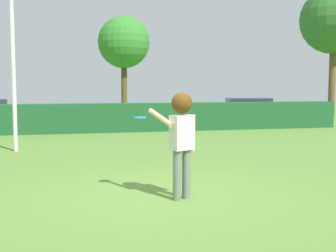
{
  "coord_description": "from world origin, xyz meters",
  "views": [
    {
      "loc": [
        -1.61,
        -7.4,
        1.91
      ],
      "look_at": [
        0.31,
        0.7,
        1.15
      ],
      "focal_mm": 47.59,
      "sensor_mm": 36.0,
      "label": 1
    }
  ],
  "objects_px": {
    "person": "(181,131)",
    "maple_tree": "(334,21)",
    "frisbee": "(139,117)",
    "oak_tree": "(124,43)",
    "lamppost": "(12,40)",
    "parked_car_blue": "(248,109)"
  },
  "relations": [
    {
      "from": "person",
      "to": "maple_tree",
      "type": "distance_m",
      "value": 21.92
    },
    {
      "from": "frisbee",
      "to": "oak_tree",
      "type": "xyz_separation_m",
      "value": [
        2.25,
        18.59,
        3.06
      ]
    },
    {
      "from": "oak_tree",
      "to": "frisbee",
      "type": "bearing_deg",
      "value": -96.9
    },
    {
      "from": "person",
      "to": "maple_tree",
      "type": "bearing_deg",
      "value": 50.27
    },
    {
      "from": "frisbee",
      "to": "maple_tree",
      "type": "relative_size",
      "value": 0.03
    },
    {
      "from": "lamppost",
      "to": "parked_car_blue",
      "type": "distance_m",
      "value": 13.95
    },
    {
      "from": "lamppost",
      "to": "oak_tree",
      "type": "distance_m",
      "value": 13.8
    },
    {
      "from": "maple_tree",
      "to": "person",
      "type": "bearing_deg",
      "value": -129.73
    },
    {
      "from": "frisbee",
      "to": "maple_tree",
      "type": "height_order",
      "value": "maple_tree"
    },
    {
      "from": "person",
      "to": "parked_car_blue",
      "type": "distance_m",
      "value": 16.61
    },
    {
      "from": "parked_car_blue",
      "to": "oak_tree",
      "type": "distance_m",
      "value": 8.34
    },
    {
      "from": "frisbee",
      "to": "lamppost",
      "type": "height_order",
      "value": "lamppost"
    },
    {
      "from": "frisbee",
      "to": "lamppost",
      "type": "relative_size",
      "value": 0.04
    },
    {
      "from": "lamppost",
      "to": "frisbee",
      "type": "bearing_deg",
      "value": -65.06
    },
    {
      "from": "frisbee",
      "to": "parked_car_blue",
      "type": "relative_size",
      "value": 0.05
    },
    {
      "from": "person",
      "to": "parked_car_blue",
      "type": "xyz_separation_m",
      "value": [
        7.63,
        14.75,
        -0.47
      ]
    },
    {
      "from": "person",
      "to": "oak_tree",
      "type": "relative_size",
      "value": 0.3
    },
    {
      "from": "oak_tree",
      "to": "parked_car_blue",
      "type": "bearing_deg",
      "value": -36.93
    },
    {
      "from": "parked_car_blue",
      "to": "frisbee",
      "type": "bearing_deg",
      "value": -120.26
    },
    {
      "from": "person",
      "to": "frisbee",
      "type": "distance_m",
      "value": 0.91
    },
    {
      "from": "person",
      "to": "lamppost",
      "type": "relative_size",
      "value": 0.31
    },
    {
      "from": "parked_car_blue",
      "to": "maple_tree",
      "type": "height_order",
      "value": "maple_tree"
    }
  ]
}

